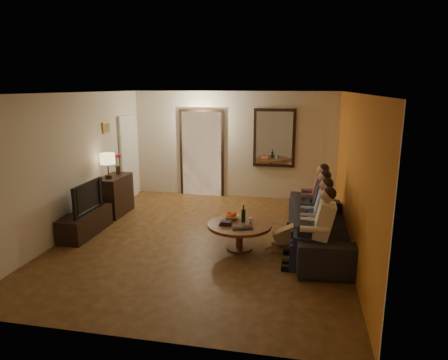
% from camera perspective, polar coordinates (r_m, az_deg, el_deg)
% --- Properties ---
extents(floor, '(5.00, 6.00, 0.01)m').
position_cam_1_polar(floor, '(7.33, -2.79, -8.44)').
color(floor, '#462E13').
rests_on(floor, ground).
extents(ceiling, '(5.00, 6.00, 0.01)m').
position_cam_1_polar(ceiling, '(6.82, -3.04, 12.32)').
color(ceiling, white).
rests_on(ceiling, back_wall).
extents(back_wall, '(5.00, 0.02, 2.60)m').
position_cam_1_polar(back_wall, '(9.85, 1.35, 5.03)').
color(back_wall, beige).
rests_on(back_wall, floor).
extents(front_wall, '(5.00, 0.02, 2.60)m').
position_cam_1_polar(front_wall, '(4.22, -12.93, -6.60)').
color(front_wall, beige).
rests_on(front_wall, floor).
extents(left_wall, '(0.02, 6.00, 2.60)m').
position_cam_1_polar(left_wall, '(7.94, -20.70, 2.17)').
color(left_wall, beige).
rests_on(left_wall, floor).
extents(right_wall, '(0.02, 6.00, 2.60)m').
position_cam_1_polar(right_wall, '(6.80, 17.97, 0.65)').
color(right_wall, beige).
rests_on(right_wall, floor).
extents(orange_accent, '(0.01, 6.00, 2.60)m').
position_cam_1_polar(orange_accent, '(6.80, 17.89, 0.66)').
color(orange_accent, '#BE7B20').
rests_on(orange_accent, right_wall).
extents(kitchen_doorway, '(1.00, 0.06, 2.10)m').
position_cam_1_polar(kitchen_doorway, '(10.04, -3.19, 3.72)').
color(kitchen_doorway, '#FFE0A5').
rests_on(kitchen_doorway, floor).
extents(door_trim, '(1.12, 0.04, 2.22)m').
position_cam_1_polar(door_trim, '(10.03, -3.20, 3.71)').
color(door_trim, black).
rests_on(door_trim, floor).
extents(fridge_glimpse, '(0.45, 0.03, 1.70)m').
position_cam_1_polar(fridge_glimpse, '(10.01, -1.78, 2.84)').
color(fridge_glimpse, silver).
rests_on(fridge_glimpse, floor).
extents(mirror_frame, '(1.00, 0.05, 1.40)m').
position_cam_1_polar(mirror_frame, '(9.67, 7.20, 5.96)').
color(mirror_frame, black).
rests_on(mirror_frame, back_wall).
extents(mirror_glass, '(0.86, 0.02, 1.26)m').
position_cam_1_polar(mirror_glass, '(9.64, 7.19, 5.94)').
color(mirror_glass, white).
rests_on(mirror_glass, back_wall).
extents(white_door, '(0.06, 0.85, 2.04)m').
position_cam_1_polar(white_door, '(9.96, -13.47, 3.13)').
color(white_door, white).
rests_on(white_door, floor).
extents(framed_art, '(0.03, 0.28, 0.24)m').
position_cam_1_polar(framed_art, '(8.97, -16.47, 7.22)').
color(framed_art, '#B28C33').
rests_on(framed_art, left_wall).
extents(art_canvas, '(0.01, 0.22, 0.18)m').
position_cam_1_polar(art_canvas, '(8.96, -16.38, 7.22)').
color(art_canvas, brown).
rests_on(art_canvas, left_wall).
extents(dresser, '(0.45, 0.94, 0.84)m').
position_cam_1_polar(dresser, '(8.91, -15.32, -2.12)').
color(dresser, black).
rests_on(dresser, floor).
extents(table_lamp, '(0.30, 0.30, 0.54)m').
position_cam_1_polar(table_lamp, '(8.57, -16.25, 1.96)').
color(table_lamp, beige).
rests_on(table_lamp, dresser).
extents(flower_vase, '(0.14, 0.14, 0.44)m').
position_cam_1_polar(flower_vase, '(8.96, -14.95, 2.19)').
color(flower_vase, red).
rests_on(flower_vase, dresser).
extents(tv_stand, '(0.45, 1.29, 0.43)m').
position_cam_1_polar(tv_stand, '(7.93, -19.18, -5.83)').
color(tv_stand, black).
rests_on(tv_stand, floor).
extents(tv, '(1.00, 0.13, 0.58)m').
position_cam_1_polar(tv, '(7.79, -19.46, -2.33)').
color(tv, black).
rests_on(tv, tv_stand).
extents(sofa, '(2.64, 1.22, 0.75)m').
position_cam_1_polar(sofa, '(7.02, 13.88, -6.58)').
color(sofa, black).
rests_on(sofa, floor).
extents(person_a, '(0.60, 0.40, 1.20)m').
position_cam_1_polar(person_a, '(6.09, 13.40, -7.38)').
color(person_a, tan).
rests_on(person_a, sofa).
extents(person_b, '(0.60, 0.40, 1.20)m').
position_cam_1_polar(person_b, '(6.66, 13.23, -5.58)').
color(person_b, tan).
rests_on(person_b, sofa).
extents(person_c, '(0.60, 0.40, 1.20)m').
position_cam_1_polar(person_c, '(7.23, 13.10, -4.07)').
color(person_c, tan).
rests_on(person_c, sofa).
extents(person_d, '(0.60, 0.40, 1.20)m').
position_cam_1_polar(person_d, '(7.80, 12.98, -2.77)').
color(person_d, tan).
rests_on(person_d, sofa).
extents(dog, '(0.59, 0.33, 0.56)m').
position_cam_1_polar(dog, '(6.82, 8.97, -7.76)').
color(dog, '#A66C4C').
rests_on(dog, floor).
extents(coffee_table, '(1.38, 1.38, 0.45)m').
position_cam_1_polar(coffee_table, '(6.84, 2.22, -8.04)').
color(coffee_table, brown).
rests_on(coffee_table, floor).
extents(bowl, '(0.26, 0.26, 0.06)m').
position_cam_1_polar(bowl, '(6.99, 1.06, -5.33)').
color(bowl, white).
rests_on(bowl, coffee_table).
extents(oranges, '(0.20, 0.20, 0.08)m').
position_cam_1_polar(oranges, '(6.96, 1.06, -4.80)').
color(oranges, '#FF5915').
rests_on(oranges, bowl).
extents(wine_bottle, '(0.07, 0.07, 0.31)m').
position_cam_1_polar(wine_bottle, '(6.80, 2.80, -4.78)').
color(wine_bottle, black).
rests_on(wine_bottle, coffee_table).
extents(wine_glass, '(0.06, 0.06, 0.10)m').
position_cam_1_polar(wine_glass, '(6.77, 3.82, -5.82)').
color(wine_glass, silver).
rests_on(wine_glass, coffee_table).
extents(book_stack, '(0.20, 0.15, 0.07)m').
position_cam_1_polar(book_stack, '(6.69, 0.23, -6.14)').
color(book_stack, black).
rests_on(book_stack, coffee_table).
extents(laptop, '(0.38, 0.31, 0.03)m').
position_cam_1_polar(laptop, '(6.48, 2.72, -7.02)').
color(laptop, black).
rests_on(laptop, coffee_table).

